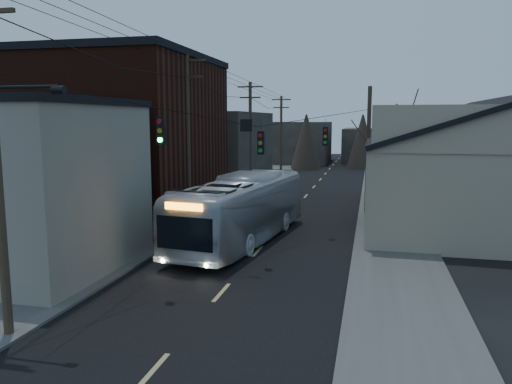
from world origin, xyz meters
The scene contains 13 objects.
road_surface centered at (0.00, 30.00, 0.01)m, with size 9.00×110.00×0.02m, color black.
sidewalk_left centered at (-6.50, 30.00, 0.06)m, with size 4.00×110.00×0.12m, color #474744.
sidewalk_right centered at (6.50, 30.00, 0.06)m, with size 4.00×110.00×0.12m, color #474744.
building_clapboard centered at (-9.00, 9.00, 3.50)m, with size 8.00×8.00×7.00m, color gray.
building_brick centered at (-10.00, 20.00, 5.00)m, with size 10.00×12.00×10.00m, color black.
building_left_far centered at (-9.50, 36.00, 3.50)m, with size 9.00×14.00×7.00m, color #2E2925.
warehouse centered at (13.00, 25.00, 2.70)m, with size 16.16×20.60×7.73m.
building_far_left centered at (-6.00, 65.00, 3.00)m, with size 10.00×12.00×6.00m, color #2E2925.
building_far_right centered at (7.00, 70.00, 2.50)m, with size 12.00×14.00×5.00m, color #2E2925.
bare_tree centered at (6.50, 20.00, 3.60)m, with size 0.40×0.40×7.20m, color black.
utility_lines centered at (-3.11, 24.14, 4.95)m, with size 11.24×45.28×10.50m.
bus centered at (-1.22, 15.63, 1.73)m, with size 2.91×12.44×3.47m, color #B4BAC1.
parked_car centered at (-4.13, 32.45, 0.68)m, with size 1.44×4.12×1.36m, color #B3B7BB.
Camera 1 is at (5.23, -8.92, 6.33)m, focal length 35.00 mm.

